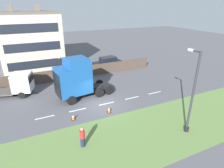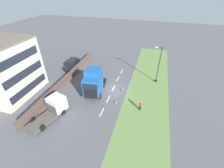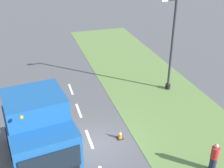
{
  "view_description": "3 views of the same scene",
  "coord_description": "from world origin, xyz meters",
  "px_view_note": "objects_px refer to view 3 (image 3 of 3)",
  "views": [
    {
      "loc": [
        -16.43,
        6.26,
        9.91
      ],
      "look_at": [
        -0.88,
        -0.95,
        2.61
      ],
      "focal_mm": 30.0,
      "sensor_mm": 36.0,
      "label": 1
    },
    {
      "loc": [
        -5.87,
        20.43,
        15.9
      ],
      "look_at": [
        -0.27,
        1.23,
        2.2
      ],
      "focal_mm": 24.0,
      "sensor_mm": 36.0,
      "label": 2
    },
    {
      "loc": [
        2.57,
        12.15,
        10.32
      ],
      "look_at": [
        -1.62,
        -1.48,
        2.97
      ],
      "focal_mm": 45.0,
      "sensor_mm": 36.0,
      "label": 3
    }
  ],
  "objects_px": {
    "lamp_post": "(171,51)",
    "pedestrian": "(214,158)",
    "traffic_cone_trailing": "(120,134)",
    "lorry_cab": "(41,143)"
  },
  "relations": [
    {
      "from": "lamp_post",
      "to": "pedestrian",
      "type": "bearing_deg",
      "value": 77.77
    },
    {
      "from": "lamp_post",
      "to": "pedestrian",
      "type": "height_order",
      "value": "lamp_post"
    },
    {
      "from": "pedestrian",
      "to": "traffic_cone_trailing",
      "type": "relative_size",
      "value": 2.85
    },
    {
      "from": "lorry_cab",
      "to": "lamp_post",
      "type": "xyz_separation_m",
      "value": [
        -9.85,
        -6.81,
        0.77
      ]
    },
    {
      "from": "lorry_cab",
      "to": "lamp_post",
      "type": "relative_size",
      "value": 0.98
    },
    {
      "from": "lamp_post",
      "to": "lorry_cab",
      "type": "bearing_deg",
      "value": 34.63
    },
    {
      "from": "lamp_post",
      "to": "pedestrian",
      "type": "relative_size",
      "value": 4.17
    },
    {
      "from": "lorry_cab",
      "to": "pedestrian",
      "type": "bearing_deg",
      "value": 160.37
    },
    {
      "from": "pedestrian",
      "to": "lamp_post",
      "type": "bearing_deg",
      "value": -102.23
    },
    {
      "from": "pedestrian",
      "to": "traffic_cone_trailing",
      "type": "distance_m",
      "value": 5.24
    }
  ]
}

